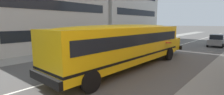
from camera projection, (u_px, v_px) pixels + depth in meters
ground_plane at (85, 72)px, 10.69m from camera, size 400.00×400.00×0.00m
sidewalk_far at (36, 57)px, 15.38m from camera, size 120.00×3.00×0.01m
lane_centreline at (85, 72)px, 10.69m from camera, size 110.00×0.16×0.01m
school_bus at (128, 42)px, 11.75m from camera, size 13.86×3.29×3.10m
parked_car_silver_beside_sign at (157, 37)px, 28.08m from camera, size 3.94×1.96×1.64m
parked_car_grey_by_lamppost at (217, 40)px, 22.50m from camera, size 3.90×1.88×1.64m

